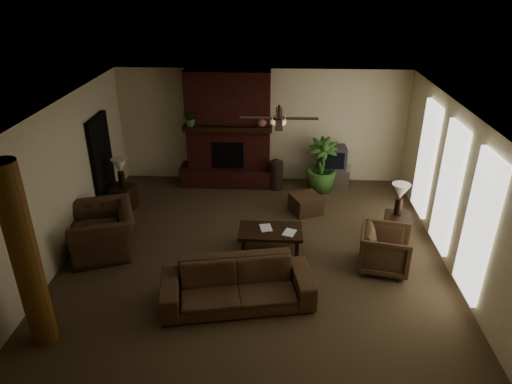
# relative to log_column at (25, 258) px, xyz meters

# --- Properties ---
(room_shell) EXTENTS (7.00, 7.00, 7.00)m
(room_shell) POSITION_rel_log_column_xyz_m (2.95, 2.40, 0.00)
(room_shell) COLOR #4E3D27
(room_shell) RESTS_ON ground
(fireplace) EXTENTS (2.40, 0.70, 2.80)m
(fireplace) POSITION_rel_log_column_xyz_m (2.15, 5.62, -0.24)
(fireplace) COLOR #491B13
(fireplace) RESTS_ON ground
(windows) EXTENTS (0.08, 3.65, 2.35)m
(windows) POSITION_rel_log_column_xyz_m (6.40, 2.60, -0.05)
(windows) COLOR white
(windows) RESTS_ON ground
(log_column) EXTENTS (0.36, 0.36, 2.80)m
(log_column) POSITION_rel_log_column_xyz_m (0.00, 0.00, 0.00)
(log_column) COLOR brown
(log_column) RESTS_ON ground
(doorway) EXTENTS (0.10, 1.00, 2.10)m
(doorway) POSITION_rel_log_column_xyz_m (-0.49, 4.20, -0.35)
(doorway) COLOR black
(doorway) RESTS_ON ground
(ceiling_fan) EXTENTS (1.35, 1.35, 0.37)m
(ceiling_fan) POSITION_rel_log_column_xyz_m (3.35, 2.70, 1.13)
(ceiling_fan) COLOR black
(ceiling_fan) RESTS_ON ceiling
(sofa) EXTENTS (2.49, 1.12, 0.94)m
(sofa) POSITION_rel_log_column_xyz_m (2.74, 0.95, -0.93)
(sofa) COLOR #48331F
(sofa) RESTS_ON ground
(armchair_left) EXTENTS (1.28, 1.54, 1.15)m
(armchair_left) POSITION_rel_log_column_xyz_m (0.08, 2.37, -0.82)
(armchair_left) COLOR #48331F
(armchair_left) RESTS_ON ground
(armchair_right) EXTENTS (0.95, 0.99, 0.87)m
(armchair_right) POSITION_rel_log_column_xyz_m (5.28, 2.02, -0.97)
(armchair_right) COLOR #48331F
(armchair_right) RESTS_ON ground
(coffee_table) EXTENTS (1.20, 0.70, 0.43)m
(coffee_table) POSITION_rel_log_column_xyz_m (3.24, 2.55, -1.03)
(coffee_table) COLOR black
(coffee_table) RESTS_ON ground
(ottoman) EXTENTS (0.80, 0.80, 0.40)m
(ottoman) POSITION_rel_log_column_xyz_m (3.99, 4.12, -1.20)
(ottoman) COLOR #48331F
(ottoman) RESTS_ON ground
(tv_stand) EXTENTS (0.92, 0.64, 0.50)m
(tv_stand) POSITION_rel_log_column_xyz_m (4.71, 5.55, -1.15)
(tv_stand) COLOR #B5B5B7
(tv_stand) RESTS_ON ground
(tv) EXTENTS (0.66, 0.55, 0.52)m
(tv) POSITION_rel_log_column_xyz_m (4.68, 5.54, -0.64)
(tv) COLOR #39393C
(tv) RESTS_ON tv_stand
(floor_vase) EXTENTS (0.34, 0.34, 0.77)m
(floor_vase) POSITION_rel_log_column_xyz_m (3.31, 5.32, -0.97)
(floor_vase) COLOR black
(floor_vase) RESTS_ON ground
(floor_plant) EXTENTS (0.80, 1.34, 0.73)m
(floor_plant) POSITION_rel_log_column_xyz_m (4.40, 5.26, -1.04)
(floor_plant) COLOR #386127
(floor_plant) RESTS_ON ground
(side_table_left) EXTENTS (0.60, 0.60, 0.55)m
(side_table_left) POSITION_rel_log_column_xyz_m (-0.10, 4.06, -1.12)
(side_table_left) COLOR black
(side_table_left) RESTS_ON ground
(lamp_left) EXTENTS (0.38, 0.38, 0.65)m
(lamp_left) POSITION_rel_log_column_xyz_m (-0.07, 4.09, -0.40)
(lamp_left) COLOR black
(lamp_left) RESTS_ON side_table_left
(side_table_right) EXTENTS (0.60, 0.60, 0.55)m
(side_table_right) POSITION_rel_log_column_xyz_m (5.71, 3.01, -1.12)
(side_table_right) COLOR black
(side_table_right) RESTS_ON ground
(lamp_right) EXTENTS (0.45, 0.45, 0.65)m
(lamp_right) POSITION_rel_log_column_xyz_m (5.71, 3.06, -0.40)
(lamp_right) COLOR black
(lamp_right) RESTS_ON side_table_right
(mantel_plant) EXTENTS (0.49, 0.52, 0.33)m
(mantel_plant) POSITION_rel_log_column_xyz_m (1.30, 5.34, 0.32)
(mantel_plant) COLOR #386127
(mantel_plant) RESTS_ON fireplace
(mantel_vase) EXTENTS (0.23, 0.24, 0.22)m
(mantel_vase) POSITION_rel_log_column_xyz_m (2.96, 5.40, 0.27)
(mantel_vase) COLOR #95583B
(mantel_vase) RESTS_ON fireplace
(book_a) EXTENTS (0.22, 0.07, 0.29)m
(book_a) POSITION_rel_log_column_xyz_m (3.04, 2.57, -0.83)
(book_a) COLOR #999999
(book_a) RESTS_ON coffee_table
(book_b) EXTENTS (0.21, 0.09, 0.29)m
(book_b) POSITION_rel_log_column_xyz_m (3.49, 2.48, -0.82)
(book_b) COLOR #999999
(book_b) RESTS_ON coffee_table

